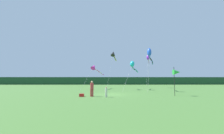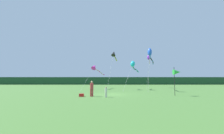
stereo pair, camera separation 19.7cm
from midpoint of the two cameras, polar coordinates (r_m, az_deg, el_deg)
name	(u,v)px [view 2 (the right image)]	position (r m, az deg, el deg)	size (l,w,h in m)	color
ground_plane	(112,94)	(21.34, 0.31, -10.13)	(120.00, 120.00, 0.00)	#477533
distant_treeline	(112,81)	(66.25, 0.01, -5.16)	(108.00, 3.85, 3.14)	#1E4228
person_adult	(91,88)	(18.68, -7.37, -7.67)	(0.41, 0.41, 1.85)	#B23338
person_child	(106,91)	(17.76, -2.05, -9.02)	(0.27, 0.27, 1.20)	silver
cooler_box	(81,95)	(18.79, -11.08, -10.23)	(0.55, 0.39, 0.35)	red
banner_flag_pole	(176,72)	(21.10, 23.07, -1.84)	(0.90, 0.70, 3.61)	black
kite_black	(114,54)	(32.31, 0.75, 4.83)	(2.13, 7.36, 8.21)	#B2B2B2
kite_blue	(150,54)	(28.42, 14.06, 4.78)	(3.02, 7.54, 7.71)	#B2B2B2
kite_purple	(149,58)	(40.20, 13.55, 3.29)	(2.56, 6.66, 8.43)	#B2B2B2
kite_magenta	(95,68)	(33.88, -6.23, -0.22)	(3.93, 9.89, 5.59)	#B2B2B2
kite_cyan	(133,65)	(31.61, 7.89, 0.86)	(4.21, 7.98, 6.00)	#B2B2B2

